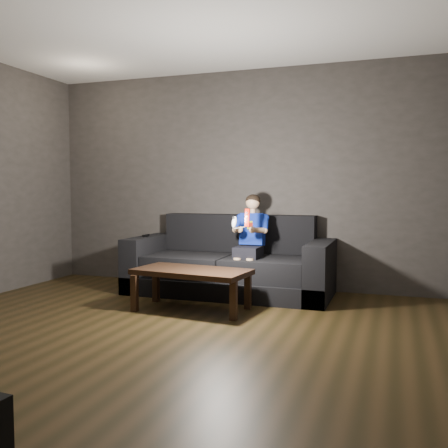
% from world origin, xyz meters
% --- Properties ---
extents(floor, '(5.00, 5.00, 0.00)m').
position_xyz_m(floor, '(0.00, 0.00, 0.00)').
color(floor, black).
rests_on(floor, ground).
extents(back_wall, '(5.00, 0.04, 2.70)m').
position_xyz_m(back_wall, '(0.00, 2.50, 1.35)').
color(back_wall, '#36322E').
rests_on(back_wall, ground).
extents(sofa, '(2.36, 1.02, 0.91)m').
position_xyz_m(sofa, '(0.06, 2.02, 0.30)').
color(sofa, black).
rests_on(sofa, floor).
extents(child, '(0.41, 0.50, 1.01)m').
position_xyz_m(child, '(0.33, 1.94, 0.72)').
color(child, black).
rests_on(child, sofa).
extents(wii_remote_red, '(0.06, 0.08, 0.19)m').
position_xyz_m(wii_remote_red, '(0.41, 1.56, 0.92)').
color(wii_remote_red, red).
rests_on(wii_remote_red, child).
extents(nunchuk_white, '(0.07, 0.09, 0.14)m').
position_xyz_m(nunchuk_white, '(0.26, 1.56, 0.87)').
color(nunchuk_white, white).
rests_on(nunchuk_white, child).
extents(wii_remote_black, '(0.05, 0.15, 0.03)m').
position_xyz_m(wii_remote_black, '(-1.00, 1.93, 0.66)').
color(wii_remote_black, black).
rests_on(wii_remote_black, sofa).
extents(coffee_table, '(1.21, 0.70, 0.42)m').
position_xyz_m(coffee_table, '(-0.04, 1.09, 0.36)').
color(coffee_table, black).
rests_on(coffee_table, floor).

